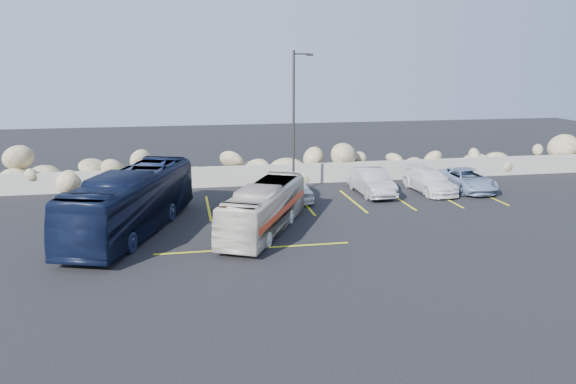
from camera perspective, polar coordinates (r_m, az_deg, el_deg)
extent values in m
plane|color=black|center=(22.96, -0.94, -5.76)|extent=(90.00, 90.00, 0.00)
cube|color=gray|center=(34.29, -4.36, 1.67)|extent=(60.00, 0.40, 1.20)
cube|color=gold|center=(29.38, -8.09, -1.60)|extent=(0.12, 5.00, 0.01)
cube|color=gold|center=(30.02, 1.68, -1.15)|extent=(0.12, 5.00, 0.01)
cube|color=gold|center=(30.70, 6.61, -0.91)|extent=(0.12, 5.00, 0.01)
cube|color=gold|center=(31.56, 11.12, -0.68)|extent=(0.12, 5.00, 0.01)
cube|color=gold|center=(32.60, 15.37, -0.46)|extent=(0.12, 5.00, 0.01)
cube|color=gold|center=(33.81, 19.34, -0.26)|extent=(0.12, 5.00, 0.01)
cube|color=gold|center=(23.01, -3.49, -5.73)|extent=(8.00, 0.12, 0.01)
cylinder|color=#2F2C29|center=(31.69, 0.57, 6.97)|extent=(0.14, 0.14, 8.00)
cylinder|color=#2F2C29|center=(31.59, 1.41, 13.85)|extent=(0.90, 0.08, 0.08)
cube|color=#2F2C29|center=(31.68, 2.23, 13.76)|extent=(0.35, 0.18, 0.12)
imported|color=beige|center=(24.87, -2.45, -1.68)|extent=(5.01, 7.72, 2.15)
imported|color=black|center=(25.63, -15.61, -0.97)|extent=(5.48, 10.24, 2.79)
imported|color=white|center=(30.80, 0.18, 0.63)|extent=(2.13, 4.48, 1.48)
imported|color=#A9A9AE|center=(32.22, 8.47, 1.04)|extent=(1.66, 4.47, 1.46)
imported|color=white|center=(33.49, 14.18, 1.10)|extent=(2.03, 4.55, 1.30)
imported|color=#7C91B0|center=(34.52, 17.75, 1.20)|extent=(2.14, 4.57, 1.26)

